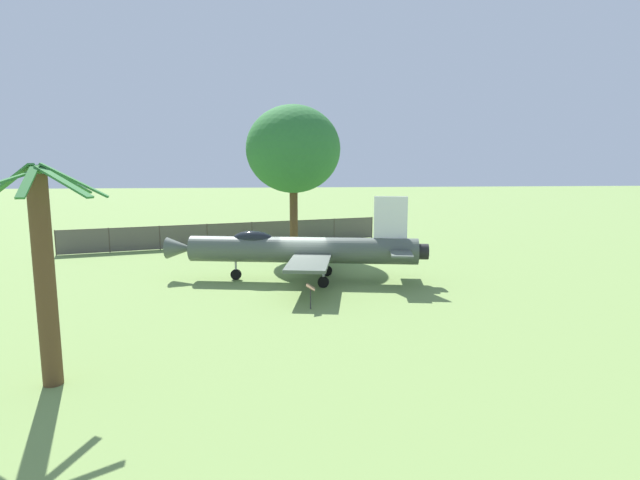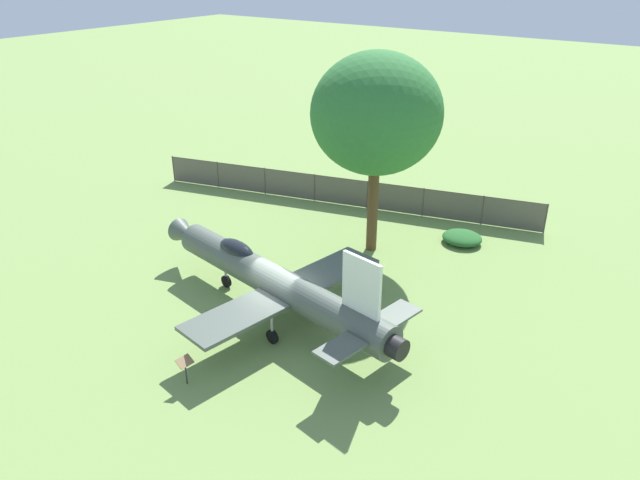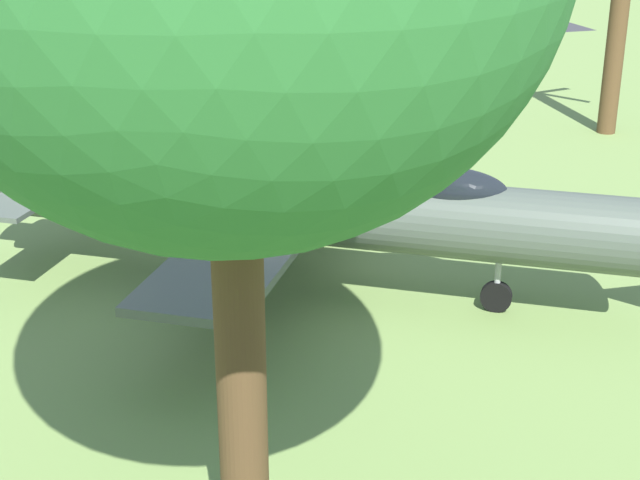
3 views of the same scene
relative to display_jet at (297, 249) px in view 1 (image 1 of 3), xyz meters
The scene contains 7 objects.
ground_plane 1.83m from the display_jet, 80.05° to the left, with size 200.00×200.00×0.00m, color #75934C.
display_jet is the anchor object (origin of this frame).
shade_tree 9.91m from the display_jet, behind, with size 6.62×6.55×10.47m.
palm_tree 15.09m from the display_jet, 31.82° to the right, with size 3.15×3.57×6.61m.
perimeter_fence 13.34m from the display_jet, 159.44° to the right, with size 6.41×23.96×1.83m.
shrub_near_fence 12.46m from the display_jet, 161.50° to the left, with size 2.06×2.20×0.60m.
info_plaque 5.64m from the display_jet, ahead, with size 0.64×0.46×1.14m.
Camera 1 is at (28.03, -1.58, 6.68)m, focal length 28.91 mm.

